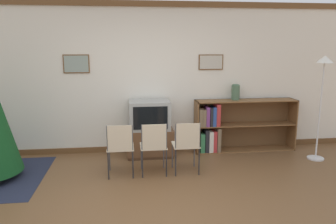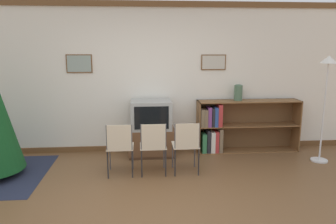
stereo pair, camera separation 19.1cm
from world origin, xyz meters
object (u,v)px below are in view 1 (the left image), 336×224
object	(u,v)px
bookshelf	(228,126)
vase	(236,92)
standing_lamp	(323,81)
folding_chair_left	(120,146)
tv_console	(150,142)
folding_chair_center	(154,145)
television	(149,115)
folding_chair_right	(187,144)

from	to	relation	value
bookshelf	vase	distance (m)	0.65
standing_lamp	folding_chair_left	bearing A→B (deg)	-173.95
tv_console	folding_chair_center	world-z (taller)	folding_chair_center
television	bookshelf	world-z (taller)	television
standing_lamp	television	bearing A→B (deg)	169.05
folding_chair_left	folding_chair_right	xyz separation A→B (m)	(1.00, 0.00, 0.00)
tv_console	television	distance (m)	0.50
folding_chair_left	folding_chair_center	distance (m)	0.50
standing_lamp	tv_console	bearing A→B (deg)	169.00
vase	folding_chair_right	bearing A→B (deg)	-136.29
folding_chair_center	bookshelf	xyz separation A→B (m)	(1.47, 1.01, -0.01)
bookshelf	standing_lamp	bearing A→B (deg)	-25.34
folding_chair_left	folding_chair_center	world-z (taller)	same
folding_chair_left	bookshelf	bearing A→B (deg)	27.23
television	vase	world-z (taller)	vase
television	standing_lamp	size ratio (longest dim) A/B	0.40
standing_lamp	folding_chair_right	bearing A→B (deg)	-171.42
bookshelf	tv_console	bearing A→B (deg)	-176.02
television	folding_chair_left	world-z (taller)	television
bookshelf	standing_lamp	xyz separation A→B (m)	(1.39, -0.66, 0.91)
folding_chair_right	bookshelf	xyz separation A→B (m)	(0.97, 1.01, -0.01)
folding_chair_center	folding_chair_right	world-z (taller)	same
folding_chair_right	folding_chair_center	bearing A→B (deg)	180.00
folding_chair_left	vase	bearing A→B (deg)	26.59
folding_chair_center	folding_chair_right	distance (m)	0.50
folding_chair_left	standing_lamp	world-z (taller)	standing_lamp
folding_chair_center	vase	xyz separation A→B (m)	(1.60, 1.05, 0.63)
folding_chair_right	bookshelf	world-z (taller)	bookshelf
folding_chair_left	folding_chair_right	bearing A→B (deg)	0.00
television	folding_chair_left	xyz separation A→B (m)	(-0.50, -0.91, -0.27)
tv_console	folding_chair_right	world-z (taller)	folding_chair_right
folding_chair_center	standing_lamp	xyz separation A→B (m)	(2.85, 0.36, 0.89)
tv_console	standing_lamp	xyz separation A→B (m)	(2.85, -0.55, 1.12)
television	bookshelf	xyz separation A→B (m)	(1.47, 0.10, -0.28)
folding_chair_right	bookshelf	distance (m)	1.40
folding_chair_center	bookshelf	world-z (taller)	bookshelf
television	bookshelf	bearing A→B (deg)	4.08
television	vase	size ratio (longest dim) A/B	2.46
standing_lamp	bookshelf	bearing A→B (deg)	154.66
tv_console	bookshelf	bearing A→B (deg)	3.98
folding_chair_center	vase	distance (m)	2.01
television	folding_chair_center	xyz separation A→B (m)	(-0.00, -0.91, -0.27)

